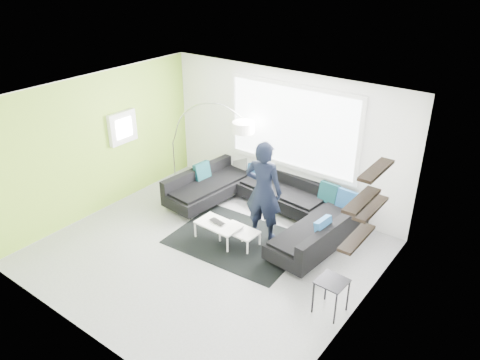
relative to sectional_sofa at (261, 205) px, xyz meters
The scene contains 9 objects.
ground 1.55m from the sectional_sofa, 95.41° to the right, with size 5.50×5.50×0.00m, color gray.
room_shell 1.97m from the sectional_sofa, 94.61° to the right, with size 5.54×5.04×2.82m.
sectional_sofa is the anchor object (origin of this frame).
rug 0.93m from the sectional_sofa, 84.96° to the right, with size 2.35×1.71×0.01m, color black.
coffee_table 1.01m from the sectional_sofa, 91.79° to the right, with size 1.06×0.62×0.35m, color white.
arc_lamp 2.56m from the sectional_sofa, behind, with size 1.93×0.79×2.06m, color silver, non-canonical shape.
side_table 2.78m from the sectional_sofa, 33.91° to the right, with size 0.41×0.41×0.57m, color black.
person 0.85m from the sectional_sofa, 52.39° to the right, with size 0.77×0.58×1.92m, color black.
laptop 1.12m from the sectional_sofa, 104.23° to the right, with size 0.36×0.26×0.03m, color black.
Camera 1 is at (4.61, -5.17, 4.89)m, focal length 35.00 mm.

